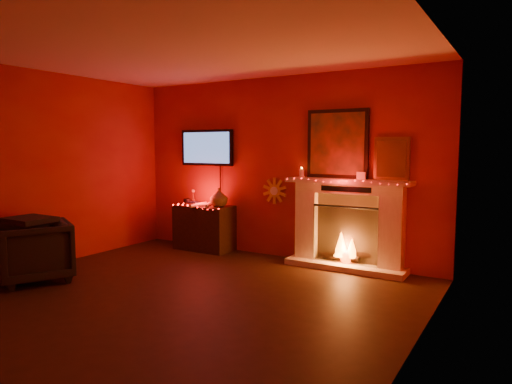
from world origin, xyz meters
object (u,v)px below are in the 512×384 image
tv (207,148)px  armchair (35,251)px  fireplace (347,216)px  console_table (205,225)px  sunburst_clock (274,191)px

tv → armchair: 3.03m
fireplace → console_table: (-2.35, -0.13, -0.32)m
sunburst_clock → console_table: sunburst_clock is taller
fireplace → console_table: fireplace is taller
tv → fireplace: bearing=-1.5°
armchair → fireplace: bearing=67.7°
sunburst_clock → armchair: 3.36m
console_table → armchair: console_table is taller
tv → sunburst_clock: bearing=1.2°
console_table → sunburst_clock: bearing=10.7°
tv → console_table: bearing=-65.1°
armchair → tv: bearing=103.9°
fireplace → armchair: 4.06m
console_table → armchair: size_ratio=1.24×
fireplace → armchair: fireplace is taller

